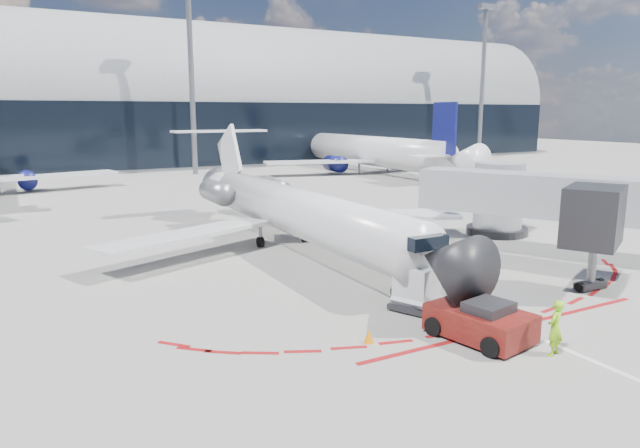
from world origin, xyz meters
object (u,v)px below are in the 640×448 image
pushback_tug (480,322)px  ramp_worker (555,328)px  regional_jet (292,209)px  uld_container (417,287)px

pushback_tug → ramp_worker: 2.55m
regional_jet → ramp_worker: 18.00m
regional_jet → uld_container: bearing=-90.2°
uld_container → pushback_tug: bearing=-113.9°
regional_jet → ramp_worker: bearing=-86.3°
regional_jet → uld_container: 12.07m
uld_container → ramp_worker: bearing=-102.9°
pushback_tug → ramp_worker: ramp_worker is taller
ramp_worker → uld_container: ramp_worker is taller
regional_jet → pushback_tug: size_ratio=5.03×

